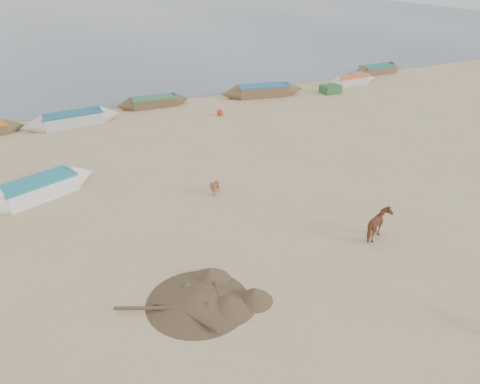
% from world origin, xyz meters
% --- Properties ---
extents(ground, '(140.00, 140.00, 0.00)m').
position_xyz_m(ground, '(0.00, 0.00, 0.00)').
color(ground, tan).
rests_on(ground, ground).
extents(sea, '(160.00, 160.00, 0.00)m').
position_xyz_m(sea, '(0.00, 82.00, 0.01)').
color(sea, slate).
rests_on(sea, ground).
extents(cow_adult, '(1.62, 1.31, 1.25)m').
position_xyz_m(cow_adult, '(3.94, -0.47, 0.62)').
color(cow_adult, brown).
rests_on(cow_adult, ground).
extents(calf_front, '(0.73, 0.65, 0.81)m').
position_xyz_m(calf_front, '(-0.32, 6.04, 0.40)').
color(calf_front, brown).
rests_on(calf_front, ground).
extents(near_canoe, '(5.90, 3.30, 0.91)m').
position_xyz_m(near_canoe, '(-7.79, 9.59, 0.46)').
color(near_canoe, white).
rests_on(near_canoe, ground).
extents(debris_pile, '(3.49, 3.49, 0.43)m').
position_xyz_m(debris_pile, '(-4.02, -0.78, 0.22)').
color(debris_pile, brown).
rests_on(debris_pile, ground).
extents(waterline_canoes, '(57.16, 3.82, 0.94)m').
position_xyz_m(waterline_canoes, '(-0.51, 20.18, 0.42)').
color(waterline_canoes, brown).
rests_on(waterline_canoes, ground).
extents(beach_clutter, '(44.33, 4.52, 0.64)m').
position_xyz_m(beach_clutter, '(4.73, 19.54, 0.30)').
color(beach_clutter, '#306B49').
rests_on(beach_clutter, ground).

